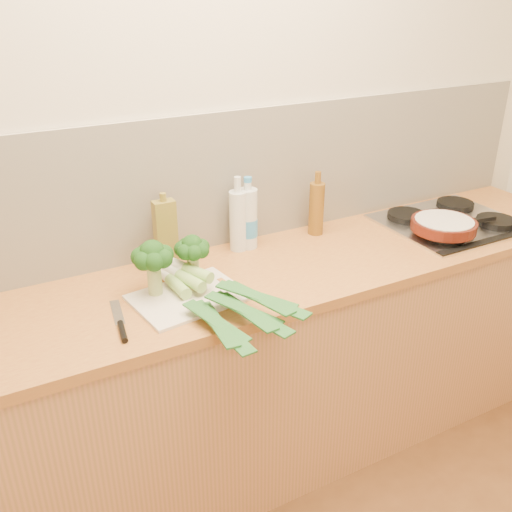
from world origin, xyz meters
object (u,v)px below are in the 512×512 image
Objects in this scene: chefs_knife at (121,327)px; chopping_board at (189,297)px; gas_hob at (451,221)px; skillet at (444,225)px.

chopping_board is at bearing 24.85° from chefs_knife.
chopping_board is 0.27m from chefs_knife.
gas_hob is 1.58× the size of chopping_board.
chefs_knife is at bearing -174.86° from gas_hob.
chefs_knife is at bearing -171.82° from chopping_board.
chopping_board is 1.36× the size of chefs_knife.
gas_hob is at bearing -5.34° from chopping_board.
skillet is at bearing 10.20° from chefs_knife.
gas_hob reaches higher than chopping_board.
chefs_knife reaches higher than chopping_board.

